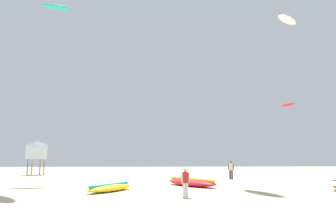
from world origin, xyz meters
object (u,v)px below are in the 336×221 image
(kite_grounded_mid, at_px, (191,182))
(lifeguard_tower, at_px, (37,150))
(kite_grounded_near, at_px, (110,188))
(person_midground, at_px, (231,168))
(kite_aloft_3, at_px, (288,105))
(person_foreground, at_px, (185,180))
(kite_aloft_1, at_px, (287,19))
(kite_aloft_5, at_px, (57,7))

(kite_grounded_mid, height_order, lifeguard_tower, lifeguard_tower)
(kite_grounded_near, bearing_deg, person_midground, 46.46)
(kite_grounded_mid, bearing_deg, kite_grounded_near, -148.61)
(lifeguard_tower, relative_size, kite_aloft_3, 1.31)
(person_foreground, bearing_deg, kite_aloft_1, 117.05)
(kite_grounded_mid, relative_size, kite_aloft_3, 1.58)
(kite_grounded_mid, relative_size, kite_aloft_1, 1.20)
(lifeguard_tower, bearing_deg, kite_aloft_3, 14.14)
(kite_grounded_near, relative_size, kite_aloft_5, 1.45)
(kite_aloft_1, relative_size, kite_aloft_3, 1.32)
(kite_aloft_1, distance_m, kite_aloft_3, 15.66)
(kite_grounded_mid, bearing_deg, person_midground, 57.40)
(kite_grounded_mid, distance_m, kite_aloft_3, 33.65)
(person_midground, distance_m, kite_grounded_mid, 9.21)
(person_midground, xyz_separation_m, kite_aloft_3, (14.01, 18.14, 9.42))
(kite_grounded_near, height_order, kite_aloft_3, kite_aloft_3)
(person_foreground, distance_m, kite_grounded_near, 5.67)
(kite_grounded_near, height_order, kite_aloft_1, kite_aloft_1)
(person_midground, bearing_deg, kite_grounded_near, -14.55)
(kite_grounded_mid, relative_size, kite_aloft_5, 1.73)
(kite_grounded_mid, xyz_separation_m, lifeguard_tower, (-17.28, 16.74, 2.76))
(kite_grounded_mid, bearing_deg, lifeguard_tower, 135.91)
(person_foreground, distance_m, kite_aloft_3, 39.57)
(person_foreground, distance_m, kite_aloft_1, 32.12)
(person_midground, distance_m, kite_aloft_3, 24.78)
(person_foreground, distance_m, kite_grounded_mid, 6.96)
(person_foreground, height_order, kite_aloft_5, kite_aloft_5)
(person_foreground, bearing_deg, kite_grounded_mid, 143.84)
(person_midground, height_order, kite_grounded_mid, person_midground)
(kite_grounded_near, bearing_deg, kite_aloft_5, 125.25)
(person_midground, bearing_deg, kite_grounded_mid, -3.62)
(kite_grounded_near, height_order, kite_aloft_5, kite_aloft_5)
(kite_aloft_5, bearing_deg, kite_aloft_3, 32.21)
(kite_grounded_mid, height_order, kite_aloft_3, kite_aloft_3)
(person_foreground, distance_m, person_midground, 15.80)
(kite_grounded_mid, bearing_deg, kite_aloft_1, 44.48)
(kite_grounded_near, relative_size, kite_aloft_3, 1.33)
(person_foreground, height_order, kite_aloft_3, kite_aloft_3)
(kite_grounded_near, bearing_deg, kite_aloft_3, 49.96)
(lifeguard_tower, xyz_separation_m, kite_aloft_3, (36.24, 9.13, 7.42))
(kite_aloft_1, bearing_deg, lifeguard_tower, 175.21)
(kite_grounded_mid, distance_m, kite_aloft_5, 21.63)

